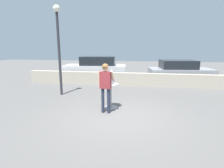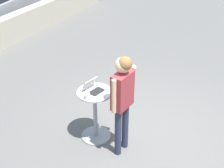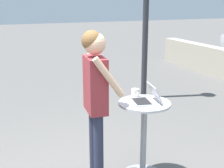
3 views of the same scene
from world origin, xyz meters
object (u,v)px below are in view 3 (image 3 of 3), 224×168
at_px(cafe_table, 144,138).
at_px(laptop, 146,98).
at_px(coffee_mug, 135,93).
at_px(standing_person, 95,90).

height_order(cafe_table, laptop, laptop).
relative_size(coffee_mug, standing_person, 0.07).
distance_m(coffee_mug, standing_person, 0.59).
xyz_separation_m(cafe_table, laptop, (0.01, 0.02, 0.48)).
bearing_deg(cafe_table, coffee_mug, -178.20).
bearing_deg(coffee_mug, cafe_table, 1.80).
bearing_deg(coffee_mug, standing_person, -75.42).
xyz_separation_m(cafe_table, coffee_mug, (-0.23, -0.01, 0.49)).
distance_m(laptop, coffee_mug, 0.24).
xyz_separation_m(cafe_table, standing_person, (-0.08, -0.56, 0.62)).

